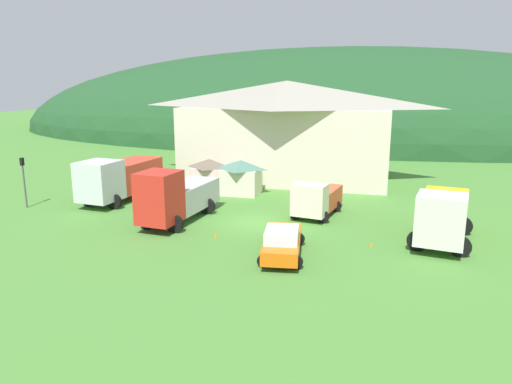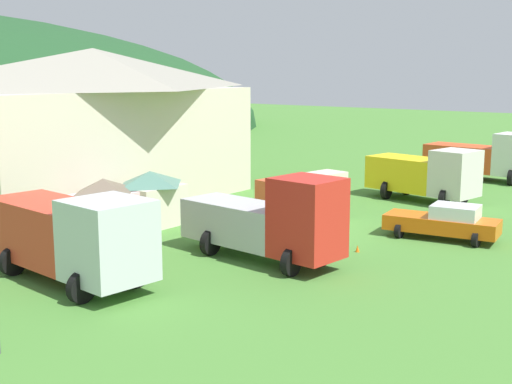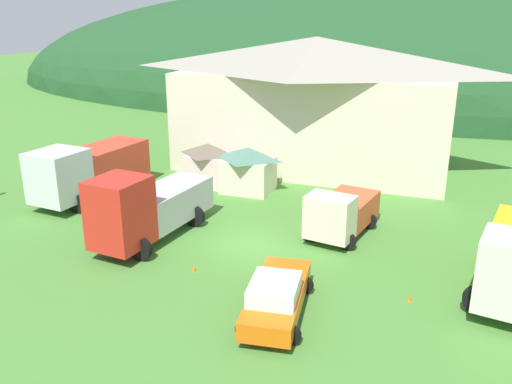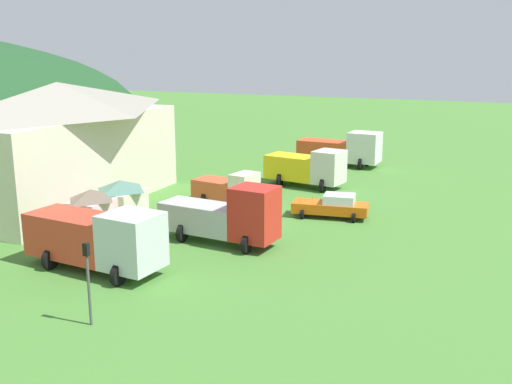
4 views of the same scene
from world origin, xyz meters
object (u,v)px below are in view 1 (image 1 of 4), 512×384
object	(u,v)px
light_truck_cream	(316,198)
traffic_cone_mid_row	(371,247)
tow_truck_silver	(119,177)
flatbed_truck_yellow	(443,214)
play_shed_pink	(210,175)
play_shed_cream	(241,177)
traffic_light_west	(24,177)
service_pickup_orange	(282,241)
crane_truck_red	(175,196)
depot_building	(287,129)
traffic_cone_near_pickup	(216,237)

from	to	relation	value
light_truck_cream	traffic_cone_mid_row	xyz separation A→B (m)	(3.85, -5.40, -1.22)
tow_truck_silver	flatbed_truck_yellow	xyz separation A→B (m)	(22.80, -4.09, -0.13)
play_shed_pink	play_shed_cream	bearing A→B (deg)	-6.00
play_shed_cream	light_truck_cream	size ratio (longest dim) A/B	0.61
play_shed_pink	tow_truck_silver	distance (m)	7.35
traffic_cone_mid_row	traffic_light_west	bearing A→B (deg)	174.96
play_shed_cream	play_shed_pink	size ratio (longest dim) A/B	1.12
service_pickup_orange	tow_truck_silver	bearing A→B (deg)	-128.25
crane_truck_red	traffic_cone_mid_row	distance (m)	12.62
traffic_cone_mid_row	play_shed_cream	bearing A→B (deg)	136.07
light_truck_cream	play_shed_pink	bearing A→B (deg)	-108.30
flatbed_truck_yellow	depot_building	bearing A→B (deg)	-132.19
traffic_light_west	traffic_cone_near_pickup	distance (m)	15.97
play_shed_pink	crane_truck_red	bearing A→B (deg)	-83.68
traffic_cone_mid_row	crane_truck_red	bearing A→B (deg)	173.37
crane_truck_red	service_pickup_orange	bearing A→B (deg)	67.90
traffic_light_west	service_pickup_orange	bearing A→B (deg)	-13.78
light_truck_cream	traffic_light_west	size ratio (longest dim) A/B	1.42
play_shed_pink	light_truck_cream	distance (m)	10.86
play_shed_pink	flatbed_truck_yellow	bearing A→B (deg)	-27.22
play_shed_pink	traffic_cone_mid_row	xyz separation A→B (m)	(13.42, -10.53, -1.41)
crane_truck_red	light_truck_cream	distance (m)	9.44
play_shed_pink	crane_truck_red	world-z (taller)	crane_truck_red
light_truck_cream	flatbed_truck_yellow	bearing A→B (deg)	74.01
crane_truck_red	service_pickup_orange	distance (m)	9.02
light_truck_cream	service_pickup_orange	world-z (taller)	light_truck_cream
play_shed_pink	traffic_cone_near_pickup	size ratio (longest dim) A/B	4.63
tow_truck_silver	traffic_cone_mid_row	distance (m)	19.94
tow_truck_silver	crane_truck_red	bearing A→B (deg)	62.56
play_shed_pink	traffic_cone_mid_row	size ratio (longest dim) A/B	4.85
traffic_light_west	traffic_cone_mid_row	world-z (taller)	traffic_light_west
play_shed_cream	service_pickup_orange	bearing A→B (deg)	-64.65
tow_truck_silver	traffic_cone_near_pickup	distance (m)	12.08
light_truck_cream	traffic_light_west	bearing A→B (deg)	-71.14
traffic_cone_near_pickup	service_pickup_orange	bearing A→B (deg)	-25.46
light_truck_cream	traffic_cone_mid_row	size ratio (longest dim) A/B	8.84
depot_building	play_shed_cream	world-z (taller)	depot_building
flatbed_truck_yellow	traffic_light_west	size ratio (longest dim) A/B	1.90
crane_truck_red	light_truck_cream	size ratio (longest dim) A/B	1.46
crane_truck_red	traffic_light_west	world-z (taller)	crane_truck_red
play_shed_pink	crane_truck_red	distance (m)	9.15
crane_truck_red	flatbed_truck_yellow	xyz separation A→B (m)	(16.20, 0.24, -0.08)
play_shed_cream	traffic_cone_mid_row	distance (m)	14.83
play_shed_cream	flatbed_truck_yellow	size ratio (longest dim) A/B	0.46
play_shed_cream	tow_truck_silver	xyz separation A→B (m)	(-8.38, -4.47, 0.38)
play_shed_cream	flatbed_truck_yellow	world-z (taller)	flatbed_truck_yellow
flatbed_truck_yellow	crane_truck_red	bearing A→B (deg)	-79.57
depot_building	play_shed_pink	xyz separation A→B (m)	(-5.13, -6.48, -3.23)
play_shed_pink	light_truck_cream	world-z (taller)	play_shed_pink
flatbed_truck_yellow	traffic_cone_near_pickup	distance (m)	13.03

